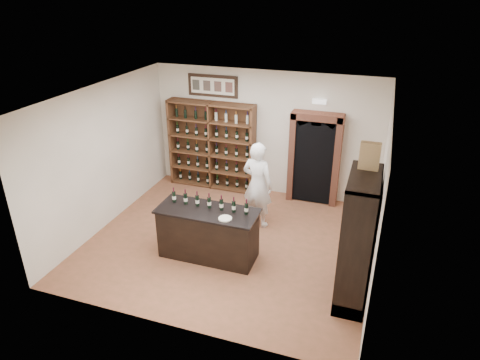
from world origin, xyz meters
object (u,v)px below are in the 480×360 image
(shopkeeper, at_px, (258,185))
(tasting_counter, at_px, (208,234))
(wine_shelf, at_px, (212,145))
(wine_crate, at_px, (370,156))
(counter_bottle_0, at_px, (174,197))
(side_cabinet, at_px, (357,259))

(shopkeeper, bearing_deg, tasting_counter, 82.06)
(wine_shelf, xyz_separation_m, tasting_counter, (1.10, -2.93, -0.61))
(tasting_counter, relative_size, shopkeeper, 1.00)
(shopkeeper, distance_m, wine_crate, 2.99)
(counter_bottle_0, bearing_deg, wine_crate, -1.68)
(tasting_counter, bearing_deg, counter_bottle_0, 172.38)
(tasting_counter, bearing_deg, wine_crate, -0.08)
(tasting_counter, bearing_deg, wine_shelf, 110.56)
(shopkeeper, xyz_separation_m, wine_crate, (2.17, -1.44, 1.48))
(wine_shelf, height_order, wine_crate, wine_crate)
(side_cabinet, xyz_separation_m, wine_crate, (-0.03, 0.30, 1.66))
(wine_crate, bearing_deg, counter_bottle_0, -179.06)
(tasting_counter, distance_m, counter_bottle_0, 0.95)
(shopkeeper, relative_size, wine_crate, 4.38)
(tasting_counter, bearing_deg, shopkeeper, 69.85)
(shopkeeper, bearing_deg, counter_bottle_0, 59.29)
(tasting_counter, xyz_separation_m, shopkeeper, (0.53, 1.44, 0.44))
(shopkeeper, bearing_deg, wine_crate, 158.59)
(wine_shelf, distance_m, tasting_counter, 3.19)
(side_cabinet, relative_size, wine_crate, 5.14)
(tasting_counter, height_order, counter_bottle_0, counter_bottle_0)
(side_cabinet, bearing_deg, wine_crate, 95.29)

